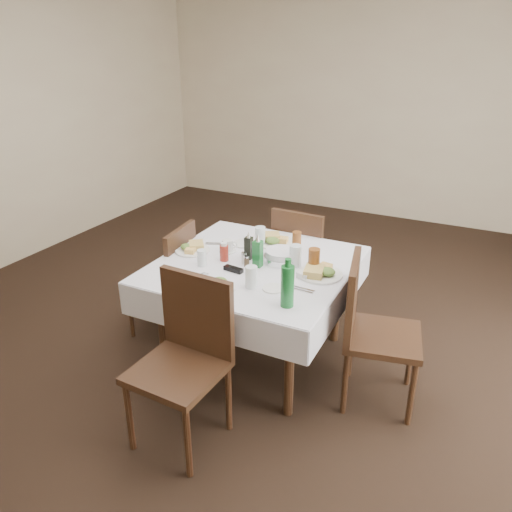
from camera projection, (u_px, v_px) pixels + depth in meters
The scene contains 33 objects.
ground_plane at pixel (258, 345), 3.86m from camera, with size 7.00×7.00×0.00m, color black.
room_shell at pixel (259, 119), 3.17m from camera, with size 6.04×7.04×2.80m.
dining_table at pixel (254, 274), 3.47m from camera, with size 1.31×1.31×0.76m.
chair_north at pixel (301, 254), 4.15m from camera, with size 0.46×0.46×0.93m.
chair_south at pixel (187, 350), 2.83m from camera, with size 0.49×0.49×0.99m.
chair_east at pixel (369, 323), 3.11m from camera, with size 0.54×0.54×0.97m.
chair_west at pixel (170, 274), 3.85m from camera, with size 0.47×0.47×0.90m.
meal_north at pixel (273, 240), 3.76m from camera, with size 0.29×0.29×0.06m.
meal_south at pixel (216, 285), 3.08m from camera, with size 0.26×0.26×0.06m.
meal_east at pixel (320, 272), 3.25m from camera, with size 0.29×0.29×0.06m.
meal_west at pixel (193, 248), 3.62m from camera, with size 0.25×0.25×0.06m.
side_plate_a at pixel (244, 244), 3.74m from camera, with size 0.17×0.17×0.01m.
side_plate_b at pixel (273, 288), 3.08m from camera, with size 0.14×0.14×0.01m.
water_n at pixel (260, 236), 3.71m from camera, with size 0.08×0.08×0.14m.
water_s at pixel (251, 277), 3.08m from camera, with size 0.08×0.08×0.14m.
water_e at pixel (295, 256), 3.37m from camera, with size 0.08×0.08×0.15m.
water_w at pixel (202, 258), 3.38m from camera, with size 0.06×0.06×0.11m.
iced_tea_a at pixel (297, 241), 3.62m from camera, with size 0.07×0.07×0.14m.
iced_tea_b at pixel (314, 260), 3.28m from camera, with size 0.08×0.08×0.16m.
bread_basket at pixel (282, 256), 3.45m from camera, with size 0.25×0.25×0.08m.
oil_cruet_dark at pixel (249, 247), 3.47m from camera, with size 0.05×0.05×0.20m.
oil_cruet_green at pixel (258, 253), 3.35m from camera, with size 0.06×0.06×0.24m.
ketchup_bottle at pixel (224, 252), 3.45m from camera, with size 0.06×0.06×0.13m.
salt_shaker at pixel (244, 258), 3.42m from camera, with size 0.04×0.04×0.08m.
pepper_shaker at pixel (247, 261), 3.37m from camera, with size 0.03×0.03×0.08m.
coffee_mug at pixel (228, 246), 3.60m from camera, with size 0.12×0.12×0.09m.
sunglasses at pixel (233, 269), 3.31m from camera, with size 0.14×0.06×0.03m.
green_bottle at pixel (287, 285), 2.84m from camera, with size 0.08×0.08×0.30m.
sugar_caddy at pixel (303, 276), 3.21m from camera, with size 0.09×0.07×0.04m.
cutlery_n at pixel (295, 245), 3.73m from camera, with size 0.08×0.18×0.01m.
cutlery_s at pixel (197, 277), 3.23m from camera, with size 0.09×0.18×0.01m.
cutlery_e at pixel (300, 289), 3.07m from camera, with size 0.18×0.05×0.01m.
cutlery_w at pixel (216, 244), 3.74m from camera, with size 0.16×0.10×0.01m.
Camera 1 is at (1.44, -2.92, 2.20)m, focal length 35.00 mm.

